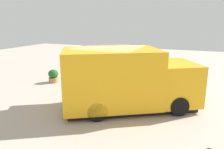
{
  "coord_description": "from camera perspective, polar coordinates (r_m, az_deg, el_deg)",
  "views": [
    {
      "loc": [
        -8.6,
        -3.64,
        3.55
      ],
      "look_at": [
        -0.04,
        -0.1,
        1.27
      ],
      "focal_mm": 35.11,
      "sensor_mm": 36.0,
      "label": 1
    }
  ],
  "objects": [
    {
      "name": "ground_plane",
      "position": [
        9.99,
        -0.47,
        -7.01
      ],
      "size": [
        40.0,
        40.0,
        0.0
      ],
      "primitive_type": "plane",
      "color": "#BAAB9E"
    },
    {
      "name": "food_truck",
      "position": [
        8.93,
        3.87,
        -1.64
      ],
      "size": [
        4.72,
        5.76,
        2.47
      ],
      "color": "#F2AA18",
      "rests_on": "ground_plane"
    },
    {
      "name": "planter_flowering_near",
      "position": [
        13.15,
        4.23,
        -0.33
      ],
      "size": [
        0.58,
        0.58,
        0.72
      ],
      "color": "tan",
      "rests_on": "ground_plane"
    },
    {
      "name": "planter_flowering_far",
      "position": [
        13.38,
        -15.0,
        -0.37
      ],
      "size": [
        0.59,
        0.59,
        0.76
      ],
      "color": "#B57B4A",
      "rests_on": "ground_plane"
    }
  ]
}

